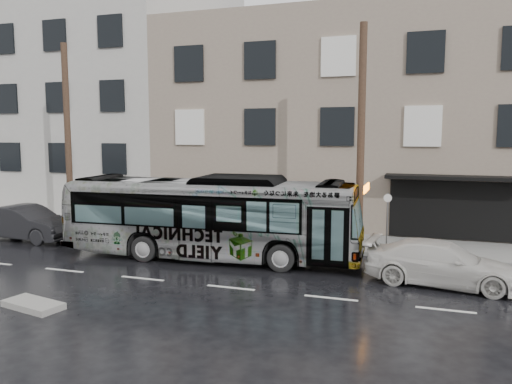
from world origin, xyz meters
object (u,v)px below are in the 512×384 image
Objects in this scene: white_sedan at (442,263)px; utility_pole_front at (361,139)px; utility_pole_rear at (68,138)px; bus at (211,217)px; dark_sedan at (26,223)px; sign_post at (387,223)px.

utility_pole_front is at bearing 50.04° from white_sedan.
utility_pole_rear reaches higher than bus.
utility_pole_rear is (-14.00, 0.00, 0.00)m from utility_pole_front.
dark_sedan is at bearing 93.37° from white_sedan.
utility_pole_rear is 3.75× the size of sign_post.
sign_post is (1.10, 0.00, -3.30)m from utility_pole_front.
utility_pole_rear reaches higher than dark_sedan.
dark_sedan is at bearing 84.44° from bus.
dark_sedan is at bearing -112.13° from utility_pole_rear.
utility_pole_front reaches higher than bus.
utility_pole_rear is at bearing 70.80° from bus.
sign_post is 0.50× the size of dark_sedan.
sign_post is 0.49× the size of white_sedan.
sign_post is (15.10, 0.00, -3.30)m from utility_pole_rear.
sign_post reaches higher than dark_sedan.
sign_post is at bearing 37.95° from white_sedan.
white_sedan is 17.95m from dark_sedan.
utility_pole_front is 14.00m from utility_pole_rear.
utility_pole_front is 6.69m from bus.
sign_post reaches higher than white_sedan.
bus is 9.46m from dark_sedan.
sign_post is at bearing 0.00° from utility_pole_rear.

